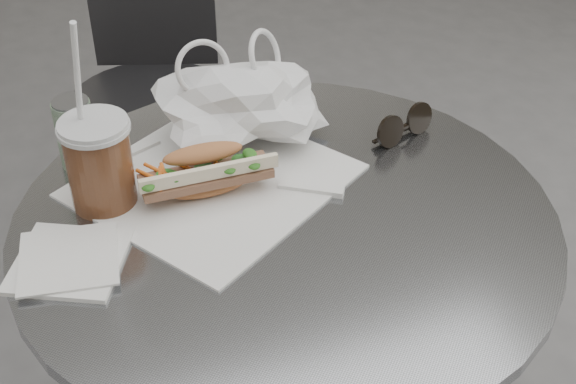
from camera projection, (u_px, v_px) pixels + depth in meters
name	position (u px, v px, depth m)	size (l,w,h in m)	color
cafe_table	(286.00, 349.00, 1.28)	(0.76, 0.76, 0.74)	slate
chair_far	(158.00, 138.00, 2.02)	(0.41, 0.43, 0.74)	#2A2A2C
sandwich_paper	(213.00, 180.00, 1.18)	(0.34, 0.32, 0.00)	white
banh_mi	(205.00, 172.00, 1.13)	(0.23, 0.10, 0.08)	#B36F44
iced_coffee	(99.00, 162.00, 1.10)	(0.10, 0.10, 0.29)	brown
sunglasses	(404.00, 127.00, 1.26)	(0.12, 0.06, 0.05)	black
plastic_bag	(241.00, 106.00, 1.23)	(0.24, 0.19, 0.12)	silver
napkin_stack	(69.00, 260.00, 1.03)	(0.19, 0.19, 0.01)	white
drink_can	(76.00, 133.00, 1.18)	(0.06, 0.06, 0.11)	#4F8851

